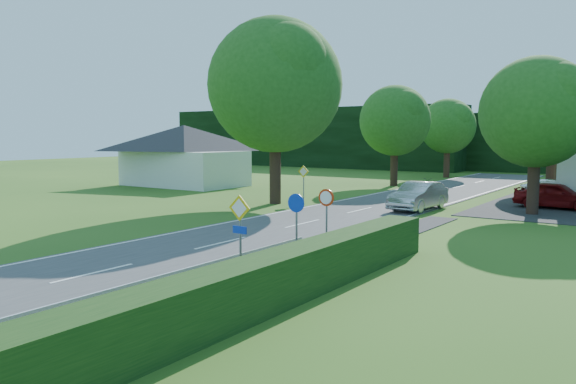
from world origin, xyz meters
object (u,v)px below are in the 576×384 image
Objects in this scene: motorcycle at (431,185)px; parked_car_silver_a at (555,190)px; streetlight at (535,133)px; moving_car at (418,196)px; parked_car_red at (556,195)px.

parked_car_silver_a is at bearing -2.07° from motorcycle.
parked_car_silver_a is (0.35, 5.54, -3.74)m from streetlight.
streetlight is 1.92× the size of parked_car_silver_a.
moving_car is at bearing -66.59° from motorcycle.
moving_car is 8.25m from parked_car_red.
streetlight reaches higher than moving_car.
parked_car_red reaches higher than parked_car_silver_a.
parked_car_red is 1.10× the size of parked_car_silver_a.
streetlight is 4.12× the size of motorcycle.
moving_car is (-5.36, -3.91, -3.62)m from streetlight.
motorcycle is 9.09m from parked_car_silver_a.
motorcycle is (-3.27, 10.82, -0.29)m from moving_car.
moving_car is 1.17× the size of parked_car_silver_a.
motorcycle is at bearing 141.32° from streetlight.
streetlight reaches higher than motorcycle.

